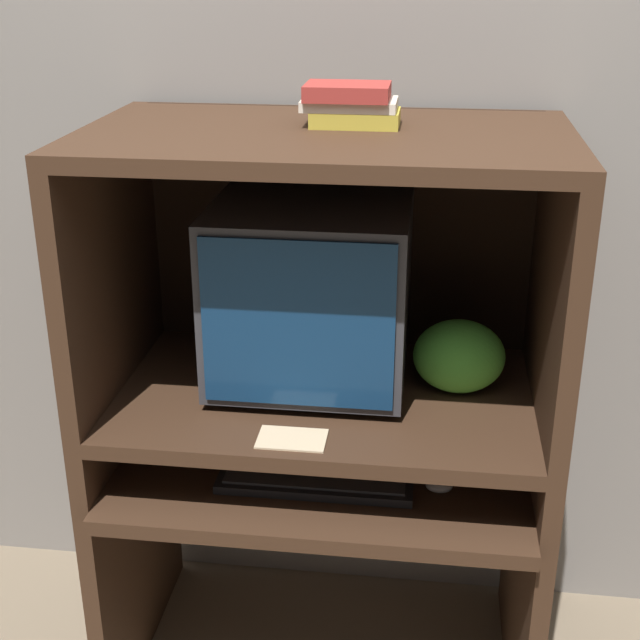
% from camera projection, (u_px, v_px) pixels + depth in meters
% --- Properties ---
extents(wall_back, '(6.00, 0.06, 2.60)m').
position_uv_depth(wall_back, '(344.00, 149.00, 2.25)').
color(wall_back, gray).
rests_on(wall_back, ground_plane).
extents(desk_base, '(1.04, 0.66, 0.64)m').
position_uv_depth(desk_base, '(323.00, 537.00, 2.21)').
color(desk_base, '#382316').
rests_on(desk_base, ground_plane).
extents(desk_monitor_shelf, '(1.04, 0.63, 0.17)m').
position_uv_depth(desk_monitor_shelf, '(325.00, 404.00, 2.11)').
color(desk_monitor_shelf, '#382316').
rests_on(desk_monitor_shelf, desk_base).
extents(hutch_upper, '(1.04, 0.63, 0.61)m').
position_uv_depth(hutch_upper, '(328.00, 218.00, 1.97)').
color(hutch_upper, '#382316').
rests_on(hutch_upper, desk_monitor_shelf).
extents(crt_monitor, '(0.45, 0.44, 0.43)m').
position_uv_depth(crt_monitor, '(311.00, 291.00, 2.08)').
color(crt_monitor, '#333338').
rests_on(crt_monitor, desk_monitor_shelf).
extents(keyboard, '(0.45, 0.15, 0.03)m').
position_uv_depth(keyboard, '(316.00, 479.00, 2.04)').
color(keyboard, black).
rests_on(keyboard, desk_base).
extents(mouse, '(0.06, 0.04, 0.03)m').
position_uv_depth(mouse, '(439.00, 486.00, 2.01)').
color(mouse, '#B7B7B7').
rests_on(mouse, desk_base).
extents(snack_bag, '(0.21, 0.16, 0.17)m').
position_uv_depth(snack_bag, '(459.00, 356.00, 2.07)').
color(snack_bag, green).
rests_on(snack_bag, desk_monitor_shelf).
extents(book_stack, '(0.21, 0.14, 0.09)m').
position_uv_depth(book_stack, '(351.00, 104.00, 1.89)').
color(book_stack, gold).
rests_on(book_stack, hutch_upper).
extents(paper_card, '(0.15, 0.10, 0.00)m').
position_uv_depth(paper_card, '(292.00, 439.00, 1.89)').
color(paper_card, '#CCB28C').
rests_on(paper_card, desk_monitor_shelf).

